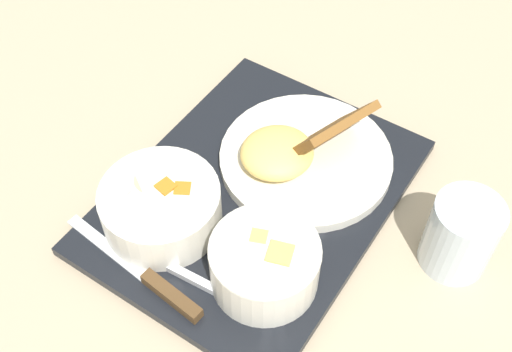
{
  "coord_description": "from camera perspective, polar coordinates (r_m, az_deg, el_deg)",
  "views": [
    {
      "loc": [
        -0.38,
        -0.27,
        0.62
      ],
      "look_at": [
        0.0,
        0.0,
        0.04
      ],
      "focal_mm": 45.0,
      "sensor_mm": 36.0,
      "label": 1
    }
  ],
  "objects": [
    {
      "name": "bowl_salad",
      "position": [
        0.73,
        -8.46,
        -2.58
      ],
      "size": [
        0.14,
        0.14,
        0.06
      ],
      "color": "silver",
      "rests_on": "serving_tray"
    },
    {
      "name": "plate_main",
      "position": [
        0.78,
        4.04,
        1.92
      ],
      "size": [
        0.21,
        0.21,
        0.09
      ],
      "color": "silver",
      "rests_on": "serving_tray"
    },
    {
      "name": "bowl_soup",
      "position": [
        0.67,
        0.79,
        -7.69
      ],
      "size": [
        0.12,
        0.12,
        0.06
      ],
      "color": "silver",
      "rests_on": "serving_tray"
    },
    {
      "name": "knife",
      "position": [
        0.7,
        -8.95,
        -9.4
      ],
      "size": [
        0.03,
        0.2,
        0.01
      ],
      "rotation": [
        0.0,
        0.0,
        1.51
      ],
      "color": "silver",
      "rests_on": "serving_tray"
    },
    {
      "name": "serving_tray",
      "position": [
        0.77,
        0.0,
        -1.71
      ],
      "size": [
        0.4,
        0.31,
        0.01
      ],
      "color": "black",
      "rests_on": "ground_plane"
    },
    {
      "name": "ground_plane",
      "position": [
        0.78,
        0.0,
        -2.02
      ],
      "size": [
        4.0,
        4.0,
        0.0
      ],
      "primitive_type": "plane",
      "color": "tan"
    },
    {
      "name": "spoon",
      "position": [
        0.71,
        -7.9,
        -7.89
      ],
      "size": [
        0.04,
        0.16,
        0.01
      ],
      "rotation": [
        0.0,
        0.0,
        1.68
      ],
      "color": "silver",
      "rests_on": "serving_tray"
    },
    {
      "name": "glass_water",
      "position": [
        0.73,
        17.65,
        -5.24
      ],
      "size": [
        0.08,
        0.08,
        0.09
      ],
      "color": "silver",
      "rests_on": "ground_plane"
    }
  ]
}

